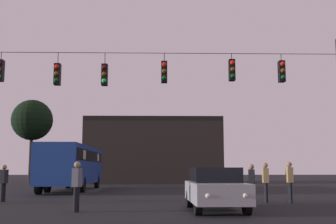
{
  "coord_description": "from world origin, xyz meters",
  "views": [
    {
      "loc": [
        0.78,
        -5.81,
        1.46
      ],
      "look_at": [
        1.21,
        14.48,
        4.24
      ],
      "focal_mm": 44.87,
      "sensor_mm": 36.0,
      "label": 1
    }
  ],
  "objects_px": {
    "pedestrian_crossing_left": "(290,179)",
    "pedestrian_crossing_right": "(266,180)",
    "city_bus": "(73,163)",
    "pedestrian_near_bus": "(77,183)",
    "tree_left_silhouette": "(32,120)",
    "car_near_right": "(215,188)",
    "pedestrian_crossing_center": "(252,182)",
    "pedestrian_trailing": "(4,181)"
  },
  "relations": [
    {
      "from": "city_bus",
      "to": "pedestrian_crossing_center",
      "type": "relative_size",
      "value": 6.54
    },
    {
      "from": "pedestrian_near_bus",
      "to": "car_near_right",
      "type": "bearing_deg",
      "value": 4.31
    },
    {
      "from": "pedestrian_crossing_center",
      "to": "pedestrian_crossing_right",
      "type": "bearing_deg",
      "value": 50.32
    },
    {
      "from": "city_bus",
      "to": "pedestrian_crossing_right",
      "type": "bearing_deg",
      "value": -44.82
    },
    {
      "from": "city_bus",
      "to": "car_near_right",
      "type": "distance_m",
      "value": 16.24
    },
    {
      "from": "car_near_right",
      "to": "pedestrian_near_bus",
      "type": "bearing_deg",
      "value": -175.69
    },
    {
      "from": "city_bus",
      "to": "pedestrian_trailing",
      "type": "xyz_separation_m",
      "value": [
        -1.13,
        -9.77,
        -0.92
      ]
    },
    {
      "from": "car_near_right",
      "to": "pedestrian_crossing_center",
      "type": "bearing_deg",
      "value": 53.3
    },
    {
      "from": "pedestrian_crossing_right",
      "to": "tree_left_silhouette",
      "type": "height_order",
      "value": "tree_left_silhouette"
    },
    {
      "from": "pedestrian_crossing_right",
      "to": "car_near_right",
      "type": "bearing_deg",
      "value": -127.58
    },
    {
      "from": "pedestrian_near_bus",
      "to": "tree_left_silhouette",
      "type": "bearing_deg",
      "value": 109.6
    },
    {
      "from": "pedestrian_near_bus",
      "to": "pedestrian_crossing_left",
      "type": "bearing_deg",
      "value": 23.38
    },
    {
      "from": "pedestrian_crossing_center",
      "to": "pedestrian_crossing_right",
      "type": "xyz_separation_m",
      "value": [
        0.84,
        1.01,
        0.05
      ]
    },
    {
      "from": "pedestrian_crossing_center",
      "to": "car_near_right",
      "type": "bearing_deg",
      "value": -126.7
    },
    {
      "from": "car_near_right",
      "to": "city_bus",
      "type": "bearing_deg",
      "value": 119.4
    },
    {
      "from": "pedestrian_crossing_right",
      "to": "tree_left_silhouette",
      "type": "bearing_deg",
      "value": 124.57
    },
    {
      "from": "tree_left_silhouette",
      "to": "pedestrian_near_bus",
      "type": "bearing_deg",
      "value": -70.4
    },
    {
      "from": "pedestrian_crossing_left",
      "to": "pedestrian_crossing_right",
      "type": "distance_m",
      "value": 1.03
    },
    {
      "from": "car_near_right",
      "to": "pedestrian_crossing_right",
      "type": "distance_m",
      "value": 4.45
    },
    {
      "from": "city_bus",
      "to": "pedestrian_trailing",
      "type": "height_order",
      "value": "city_bus"
    },
    {
      "from": "car_near_right",
      "to": "pedestrian_near_bus",
      "type": "height_order",
      "value": "pedestrian_near_bus"
    },
    {
      "from": "city_bus",
      "to": "pedestrian_near_bus",
      "type": "relative_size",
      "value": 6.36
    },
    {
      "from": "city_bus",
      "to": "pedestrian_near_bus",
      "type": "distance_m",
      "value": 14.84
    },
    {
      "from": "pedestrian_crossing_left",
      "to": "tree_left_silhouette",
      "type": "bearing_deg",
      "value": 125.84
    },
    {
      "from": "car_near_right",
      "to": "pedestrian_crossing_right",
      "type": "relative_size",
      "value": 2.5
    },
    {
      "from": "pedestrian_near_bus",
      "to": "pedestrian_crossing_center",
      "type": "bearing_deg",
      "value": 23.14
    },
    {
      "from": "pedestrian_crossing_center",
      "to": "tree_left_silhouette",
      "type": "distance_m",
      "value": 33.5
    },
    {
      "from": "pedestrian_crossing_right",
      "to": "tree_left_silhouette",
      "type": "xyz_separation_m",
      "value": [
        -18.51,
        26.86,
        5.74
      ]
    },
    {
      "from": "pedestrian_crossing_right",
      "to": "pedestrian_near_bus",
      "type": "xyz_separation_m",
      "value": [
        -7.56,
        -3.89,
        -0.01
      ]
    },
    {
      "from": "tree_left_silhouette",
      "to": "car_near_right",
      "type": "bearing_deg",
      "value": -62.52
    },
    {
      "from": "pedestrian_near_bus",
      "to": "pedestrian_trailing",
      "type": "distance_m",
      "value": 6.34
    },
    {
      "from": "car_near_right",
      "to": "tree_left_silhouette",
      "type": "xyz_separation_m",
      "value": [
        -15.8,
        30.38,
        5.95
      ]
    },
    {
      "from": "pedestrian_crossing_center",
      "to": "tree_left_silhouette",
      "type": "bearing_deg",
      "value": 122.37
    },
    {
      "from": "pedestrian_near_bus",
      "to": "tree_left_silhouette",
      "type": "xyz_separation_m",
      "value": [
        -10.95,
        30.74,
        5.76
      ]
    },
    {
      "from": "pedestrian_crossing_left",
      "to": "pedestrian_crossing_right",
      "type": "height_order",
      "value": "pedestrian_crossing_left"
    },
    {
      "from": "car_near_right",
      "to": "tree_left_silhouette",
      "type": "bearing_deg",
      "value": 117.48
    },
    {
      "from": "city_bus",
      "to": "pedestrian_near_bus",
      "type": "xyz_separation_m",
      "value": [
        3.1,
        -14.48,
        -0.88
      ]
    },
    {
      "from": "car_near_right",
      "to": "pedestrian_crossing_left",
      "type": "height_order",
      "value": "pedestrian_crossing_left"
    },
    {
      "from": "pedestrian_trailing",
      "to": "pedestrian_crossing_left",
      "type": "bearing_deg",
      "value": -4.5
    },
    {
      "from": "pedestrian_crossing_left",
      "to": "pedestrian_crossing_center",
      "type": "height_order",
      "value": "pedestrian_crossing_left"
    },
    {
      "from": "tree_left_silhouette",
      "to": "city_bus",
      "type": "bearing_deg",
      "value": -64.25
    },
    {
      "from": "pedestrian_crossing_left",
      "to": "pedestrian_crossing_center",
      "type": "distance_m",
      "value": 2.04
    }
  ]
}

